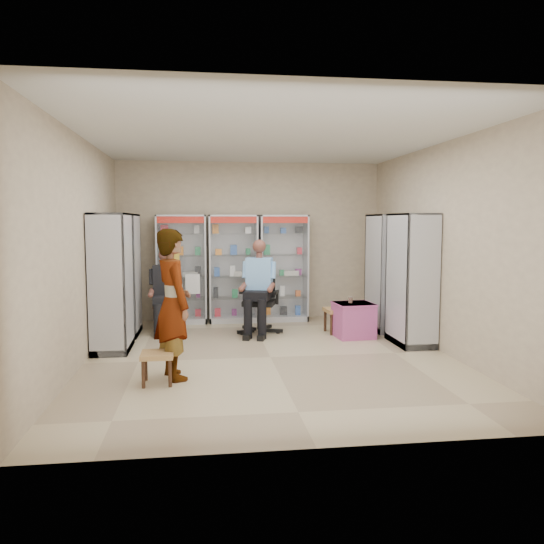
{
  "coord_description": "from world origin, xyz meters",
  "views": [
    {
      "loc": [
        -0.93,
        -7.15,
        1.88
      ],
      "look_at": [
        0.11,
        0.7,
        1.12
      ],
      "focal_mm": 35.0,
      "sensor_mm": 36.0,
      "label": 1
    }
  ],
  "objects": [
    {
      "name": "cabinet_right_near",
      "position": [
        2.23,
        0.5,
        1.0
      ],
      "size": [
        0.9,
        0.5,
        2.0
      ],
      "primitive_type": "cube",
      "rotation": [
        0.0,
        0.0,
        1.57
      ],
      "color": "#B6B8BE",
      "rests_on": "floor"
    },
    {
      "name": "seated_shopkeeper",
      "position": [
        0.02,
        1.57,
        0.74
      ],
      "size": [
        0.66,
        0.79,
        1.48
      ],
      "primitive_type": null,
      "rotation": [
        0.0,
        0.0,
        -0.29
      ],
      "color": "#6798CB",
      "rests_on": "floor"
    },
    {
      "name": "standing_man",
      "position": [
        -1.27,
        -0.81,
        0.9
      ],
      "size": [
        0.64,
        0.77,
        1.8
      ],
      "primitive_type": "imported",
      "rotation": [
        0.0,
        0.0,
        1.95
      ],
      "color": "#9D9D9F",
      "rests_on": "floor"
    },
    {
      "name": "woven_stool_b",
      "position": [
        -1.45,
        -1.02,
        0.19
      ],
      "size": [
        0.37,
        0.37,
        0.37
      ],
      "primitive_type": "cube",
      "rotation": [
        0.0,
        0.0,
        0.01
      ],
      "color": "#92623D",
      "rests_on": "floor"
    },
    {
      "name": "cabinet_left_near",
      "position": [
        -2.23,
        0.7,
        1.0
      ],
      "size": [
        0.9,
        0.5,
        2.0
      ],
      "primitive_type": "cube",
      "rotation": [
        0.0,
        0.0,
        -1.57
      ],
      "color": "#ADAFB4",
      "rests_on": "floor"
    },
    {
      "name": "cabinet_right_far",
      "position": [
        2.23,
        1.6,
        1.0
      ],
      "size": [
        0.9,
        0.5,
        2.0
      ],
      "primitive_type": "cube",
      "rotation": [
        0.0,
        0.0,
        1.57
      ],
      "color": "#AFB2B7",
      "rests_on": "floor"
    },
    {
      "name": "tea_glass",
      "position": [
        1.46,
        1.13,
        0.61
      ],
      "size": [
        0.07,
        0.07,
        0.1
      ],
      "primitive_type": "cylinder",
      "color": "#592307",
      "rests_on": "pink_trunk"
    },
    {
      "name": "wooden_chair",
      "position": [
        -1.55,
        2.0,
        0.47
      ],
      "size": [
        0.42,
        0.42,
        0.94
      ],
      "primitive_type": "cube",
      "color": "#2F2112",
      "rests_on": "floor"
    },
    {
      "name": "seated_customer",
      "position": [
        -1.55,
        1.95,
        0.67
      ],
      "size": [
        0.44,
        0.6,
        1.34
      ],
      "primitive_type": null,
      "color": "black",
      "rests_on": "floor"
    },
    {
      "name": "office_chair",
      "position": [
        0.02,
        1.62,
        0.58
      ],
      "size": [
        0.79,
        0.79,
        1.16
      ],
      "primitive_type": "cube",
      "rotation": [
        0.0,
        0.0,
        -0.29
      ],
      "color": "black",
      "rests_on": "floor"
    },
    {
      "name": "cabinet_back_right",
      "position": [
        0.6,
        2.73,
        1.0
      ],
      "size": [
        0.9,
        0.5,
        2.0
      ],
      "primitive_type": "cube",
      "color": "#ACAFB4",
      "rests_on": "floor"
    },
    {
      "name": "cabinet_back_left",
      "position": [
        -1.3,
        2.73,
        1.0
      ],
      "size": [
        0.9,
        0.5,
        2.0
      ],
      "primitive_type": "cube",
      "color": "#B1B4B8",
      "rests_on": "floor"
    },
    {
      "name": "floor",
      "position": [
        0.0,
        0.0,
        0.0
      ],
      "size": [
        6.0,
        6.0,
        0.0
      ],
      "primitive_type": "plane",
      "color": "tan",
      "rests_on": "ground"
    },
    {
      "name": "woven_stool_a",
      "position": [
        1.34,
        1.46,
        0.21
      ],
      "size": [
        0.45,
        0.45,
        0.42
      ],
      "primitive_type": "cube",
      "rotation": [
        0.0,
        0.0,
        0.08
      ],
      "color": "#996840",
      "rests_on": "floor"
    },
    {
      "name": "cabinet_left_far",
      "position": [
        -2.23,
        1.8,
        1.0
      ],
      "size": [
        0.9,
        0.5,
        2.0
      ],
      "primitive_type": "cube",
      "rotation": [
        0.0,
        0.0,
        -1.57
      ],
      "color": "#B7BABF",
      "rests_on": "floor"
    },
    {
      "name": "cabinet_back_mid",
      "position": [
        -0.35,
        2.73,
        1.0
      ],
      "size": [
        0.9,
        0.5,
        2.0
      ],
      "primitive_type": "cube",
      "color": "#B9BBC1",
      "rests_on": "floor"
    },
    {
      "name": "pink_trunk",
      "position": [
        1.51,
        1.1,
        0.28
      ],
      "size": [
        0.63,
        0.61,
        0.56
      ],
      "primitive_type": "cube",
      "rotation": [
        0.0,
        0.0,
        0.09
      ],
      "color": "#AF4681",
      "rests_on": "floor"
    },
    {
      "name": "room_shell",
      "position": [
        0.0,
        0.0,
        1.97
      ],
      "size": [
        5.02,
        6.02,
        3.01
      ],
      "color": "#BCAA8B",
      "rests_on": "ground"
    }
  ]
}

